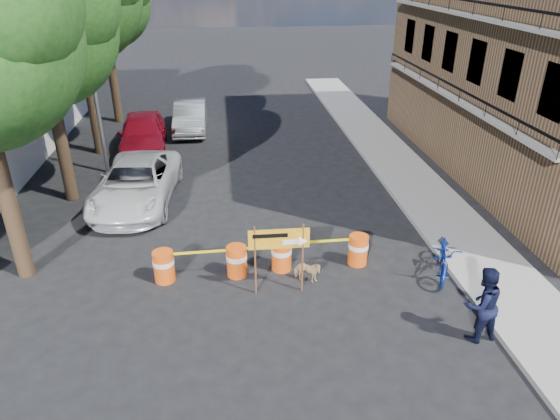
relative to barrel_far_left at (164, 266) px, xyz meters
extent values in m
plane|color=black|center=(2.91, -1.24, -0.47)|extent=(120.00, 120.00, 0.00)
cube|color=gray|center=(9.11, 4.76, -0.40)|extent=(2.40, 40.00, 0.15)
cylinder|color=#332316|center=(-3.89, 0.76, 2.05)|extent=(0.44, 0.44, 5.04)
cylinder|color=#332316|center=(-3.89, 5.76, 1.91)|extent=(0.44, 0.44, 4.76)
sphere|color=#174C15|center=(-3.89, 5.76, 5.48)|extent=(5.00, 5.00, 5.00)
sphere|color=#174C15|center=(-3.02, 5.26, 6.33)|extent=(3.75, 3.75, 3.75)
sphere|color=#174C15|center=(-4.64, 6.38, 4.80)|extent=(3.50, 3.50, 3.50)
cylinder|color=#332316|center=(-3.89, 10.76, 2.19)|extent=(0.44, 0.44, 5.32)
sphere|color=#174C15|center=(-4.70, 11.43, 5.42)|extent=(3.78, 3.78, 3.78)
cylinder|color=#332316|center=(-3.89, 15.76, 1.99)|extent=(0.44, 0.44, 4.93)
sphere|color=#174C15|center=(-3.89, 15.76, 5.69)|extent=(4.80, 4.80, 4.80)
sphere|color=#174C15|center=(-4.61, 16.36, 4.98)|extent=(3.36, 3.36, 3.36)
cylinder|color=gray|center=(-3.09, 8.26, 3.53)|extent=(0.16, 0.16, 8.00)
cylinder|color=#E1480D|center=(0.00, 0.00, -0.02)|extent=(0.56, 0.56, 0.90)
cylinder|color=white|center=(0.00, 0.00, 0.13)|extent=(0.58, 0.58, 0.14)
cylinder|color=#E1480D|center=(1.98, 0.04, -0.02)|extent=(0.56, 0.56, 0.90)
cylinder|color=white|center=(1.98, 0.04, 0.13)|extent=(0.58, 0.58, 0.14)
cylinder|color=#E1480D|center=(3.25, 0.20, -0.02)|extent=(0.56, 0.56, 0.90)
cylinder|color=white|center=(3.25, 0.20, 0.13)|extent=(0.58, 0.58, 0.14)
cylinder|color=#E1480D|center=(5.47, 0.24, -0.02)|extent=(0.56, 0.56, 0.90)
cylinder|color=white|center=(5.47, 0.24, 0.13)|extent=(0.58, 0.58, 0.14)
cylinder|color=#592D19|center=(2.44, -0.88, 0.53)|extent=(0.05, 0.05, 2.01)
cylinder|color=#592D19|center=(3.67, -0.90, 0.53)|extent=(0.05, 0.05, 2.01)
cube|color=orange|center=(3.05, -0.89, 1.15)|extent=(1.56, 0.05, 0.56)
cube|color=white|center=(3.37, -0.91, 1.05)|extent=(0.45, 0.02, 0.13)
cone|color=white|center=(3.67, -0.92, 1.05)|extent=(0.25, 0.29, 0.29)
cube|color=black|center=(2.83, -0.91, 1.26)|extent=(0.89, 0.02, 0.11)
imported|color=black|center=(7.41, -3.20, 0.48)|extent=(1.03, 0.86, 1.90)
imported|color=#122F98|center=(7.71, -0.56, 0.60)|extent=(1.13, 1.33, 2.15)
imported|color=#D8AD7C|center=(3.87, -0.51, -0.14)|extent=(0.85, 0.64, 0.66)
imported|color=silver|center=(-1.41, 5.13, 0.30)|extent=(3.02, 5.77, 1.55)
imported|color=maroon|center=(-1.89, 10.74, 0.39)|extent=(2.47, 5.21, 1.72)
imported|color=#A5A8AC|center=(0.11, 13.66, 0.27)|extent=(1.59, 4.51, 1.48)
camera|label=1|loc=(1.84, -11.72, 7.41)|focal=32.00mm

